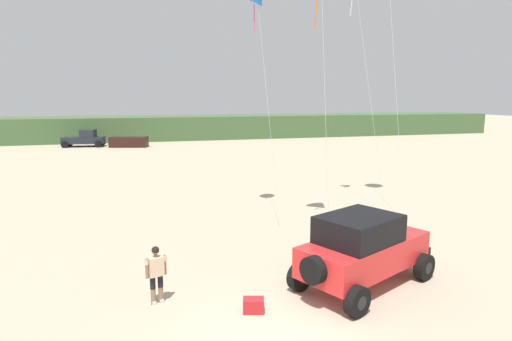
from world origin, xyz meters
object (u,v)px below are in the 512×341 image
jeep (363,248)px  distant_sedan (129,142)px  cooler_box (254,305)px  person_watching (156,271)px  distant_pickup (85,139)px

jeep → distant_sedan: (-7.45, 40.32, -0.60)m
cooler_box → person_watching: bearing=169.4°
cooler_box → distant_pickup: (-8.76, 42.81, 0.75)m
jeep → distant_pickup: 43.90m
person_watching → distant_sedan: bearing=91.9°
person_watching → jeep: bearing=-4.7°
jeep → cooler_box: jeep is taller
jeep → person_watching: jeep is taller
jeep → distant_sedan: size_ratio=1.19×
person_watching → cooler_box: person_watching is taller
jeep → person_watching: (-6.11, 0.51, -0.26)m
distant_pickup → jeep: bearing=-73.6°
jeep → distant_sedan: 41.01m
distant_sedan → cooler_box: bearing=-70.0°
cooler_box → jeep: bearing=26.4°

